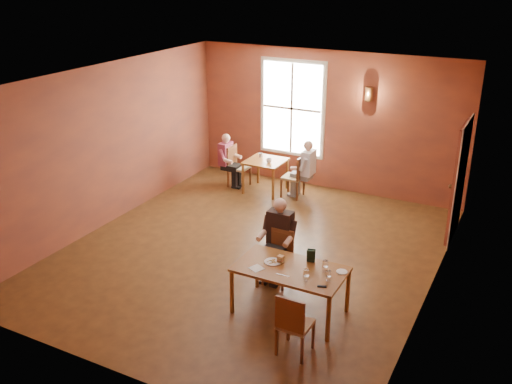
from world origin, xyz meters
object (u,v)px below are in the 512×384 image
at_px(chair_diner_maroon, 239,167).
at_px(chair_empty, 295,323).
at_px(second_table, 265,176).
at_px(main_table, 290,290).
at_px(chair_diner_main, 278,258).
at_px(chair_diner_white, 293,176).
at_px(diner_white, 294,170).
at_px(diner_maroon, 238,161).
at_px(diner_main, 277,247).

bearing_deg(chair_diner_maroon, chair_empty, 35.85).
bearing_deg(second_table, main_table, -59.23).
xyz_separation_m(chair_diner_main, chair_diner_white, (-1.24, 3.36, 0.03)).
relative_size(diner_white, diner_maroon, 1.05).
height_order(chair_diner_main, diner_white, diner_white).
xyz_separation_m(chair_diner_white, diner_white, (0.03, 0.00, 0.15)).
distance_m(second_table, chair_diner_white, 0.66).
xyz_separation_m(chair_empty, chair_diner_maroon, (-3.47, 4.80, 0.02)).
height_order(main_table, chair_empty, chair_empty).
relative_size(chair_diner_main, chair_diner_white, 0.93).
distance_m(chair_diner_main, chair_diner_maroon, 4.21).
distance_m(second_table, diner_maroon, 0.72).
height_order(chair_diner_main, diner_maroon, diner_maroon).
xyz_separation_m(diner_main, diner_maroon, (-2.57, 3.39, -0.06)).
distance_m(main_table, chair_diner_maroon, 5.03).
bearing_deg(chair_empty, diner_white, 115.13).
height_order(main_table, diner_maroon, diner_maroon).
height_order(diner_main, diner_maroon, diner_main).
height_order(main_table, chair_diner_white, chair_diner_white).
xyz_separation_m(chair_diner_main, chair_diner_maroon, (-2.54, 3.36, 0.03)).
bearing_deg(main_table, diner_main, 128.88).
bearing_deg(diner_main, diner_maroon, -52.86).
height_order(diner_main, chair_diner_white, diner_main).
bearing_deg(chair_empty, main_table, 119.71).
bearing_deg(chair_diner_maroon, main_table, 37.14).
xyz_separation_m(chair_diner_white, chair_diner_maroon, (-1.30, 0.00, 0.00)).
relative_size(main_table, chair_empty, 1.73).
xyz_separation_m(chair_empty, chair_diner_white, (-2.17, 4.80, 0.01)).
bearing_deg(chair_empty, chair_diner_maroon, 126.96).
xyz_separation_m(main_table, diner_main, (-0.50, 0.62, 0.28)).
relative_size(chair_diner_white, chair_diner_maroon, 1.00).
distance_m(main_table, diner_maroon, 5.06).
height_order(main_table, diner_main, diner_main).
relative_size(chair_empty, diner_white, 0.73).
bearing_deg(second_table, diner_white, 0.00).
bearing_deg(diner_maroon, diner_white, 90.00).
bearing_deg(diner_white, main_table, -156.93).
distance_m(chair_empty, chair_diner_maroon, 5.92).
relative_size(chair_diner_main, chair_empty, 0.96).
xyz_separation_m(chair_diner_main, diner_main, (0.00, -0.03, 0.21)).
distance_m(second_table, chair_diner_maroon, 0.66).
xyz_separation_m(second_table, diner_white, (0.68, 0.00, 0.25)).
relative_size(diner_main, chair_diner_white, 1.40).
height_order(diner_main, chair_diner_maroon, diner_main).
bearing_deg(chair_empty, chair_diner_main, 123.99).
bearing_deg(chair_diner_main, second_table, -60.67).
bearing_deg(chair_diner_main, main_table, 127.57).
distance_m(diner_main, chair_empty, 1.70).
distance_m(chair_diner_main, second_table, 3.86).
relative_size(chair_diner_main, diner_main, 0.67).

